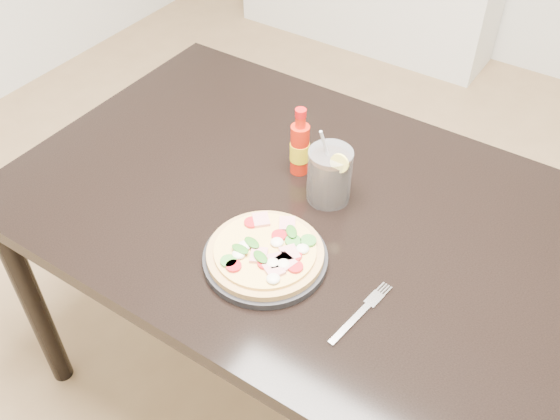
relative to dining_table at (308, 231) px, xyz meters
The scene contains 7 objects.
floor 0.67m from the dining_table, behind, with size 4.50×4.50×0.00m, color #9E7A51.
dining_table is the anchor object (origin of this frame).
plate 0.22m from the dining_table, 86.09° to the right, with size 0.26×0.26×0.02m, color black.
pizza 0.23m from the dining_table, 85.22° to the right, with size 0.24×0.24×0.03m.
hot_sauce_bottle 0.20m from the dining_table, 132.45° to the left, with size 0.06×0.06×0.18m.
cola_cup 0.16m from the dining_table, 66.30° to the left, with size 0.11×0.10×0.19m.
fork 0.33m from the dining_table, 39.51° to the right, with size 0.04×0.19×0.00m.
Camera 1 is at (0.61, -0.90, 1.72)m, focal length 40.00 mm.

